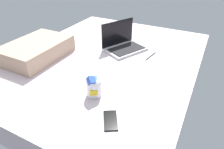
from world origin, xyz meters
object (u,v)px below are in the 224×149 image
Objects in this scene: cell_phone at (110,120)px; pillow at (37,50)px; laptop at (123,44)px; snack_cup at (94,87)px.

pillow is (35.62, 84.73, 6.10)cm from cell_phone.
laptop is at bearing -50.19° from pillow.
snack_cup is 69.34cm from pillow.
laptop is 2.69× the size of snack_cup.
snack_cup is (-66.52, -11.60, 1.67)cm from laptop.
cell_phone is at bearing -112.80° from pillow.
snack_cup is 24.31cm from cell_phone.
laptop reaches higher than pillow.
pillow is at bearing -53.78° from cell_phone.
pillow is at bearing 155.78° from laptop.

